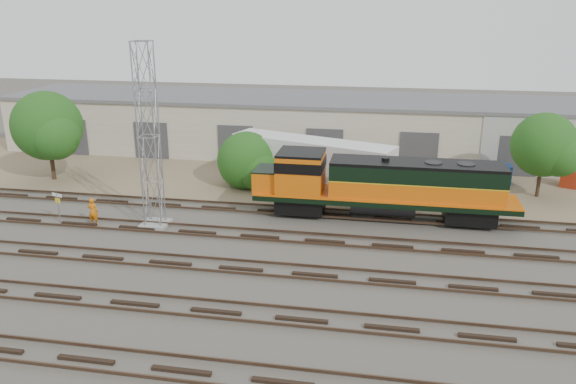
% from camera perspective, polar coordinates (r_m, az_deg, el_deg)
% --- Properties ---
extents(ground, '(140.00, 140.00, 0.00)m').
position_cam_1_polar(ground, '(33.14, -3.46, -5.64)').
color(ground, '#47423A').
rests_on(ground, ground).
extents(dirt_strip, '(80.00, 16.00, 0.02)m').
position_cam_1_polar(dirt_strip, '(46.95, 0.83, 1.73)').
color(dirt_strip, '#726047').
rests_on(dirt_strip, ground).
extents(tracks, '(80.00, 20.40, 0.28)m').
position_cam_1_polar(tracks, '(30.48, -4.80, -7.76)').
color(tracks, black).
rests_on(tracks, ground).
extents(warehouse, '(58.40, 10.40, 5.30)m').
position_cam_1_polar(warehouse, '(53.95, 2.30, 6.82)').
color(warehouse, beige).
rests_on(warehouse, ground).
extents(locomotive, '(17.09, 3.00, 4.11)m').
position_cam_1_polar(locomotive, '(37.08, 9.27, 0.70)').
color(locomotive, black).
rests_on(locomotive, tracks).
extents(signal_tower, '(1.70, 1.70, 11.54)m').
position_cam_1_polar(signal_tower, '(35.68, -13.93, 5.12)').
color(signal_tower, gray).
rests_on(signal_tower, ground).
extents(sign_post, '(0.82, 0.30, 2.09)m').
position_cam_1_polar(sign_post, '(39.05, -22.34, -0.96)').
color(sign_post, gray).
rests_on(sign_post, ground).
extents(worker, '(0.68, 0.47, 1.83)m').
position_cam_1_polar(worker, '(38.20, -19.20, -1.87)').
color(worker, orange).
rests_on(worker, ground).
extents(semi_trailer, '(12.89, 6.61, 3.93)m').
position_cam_1_polar(semi_trailer, '(42.53, 2.78, 3.38)').
color(semi_trailer, silver).
rests_on(semi_trailer, ground).
extents(dumpster_blue, '(1.73, 1.64, 1.50)m').
position_cam_1_polar(dumpster_blue, '(47.81, 20.64, 1.76)').
color(dumpster_blue, '#153F95').
rests_on(dumpster_blue, ground).
extents(dumpster_red, '(1.91, 1.85, 1.40)m').
position_cam_1_polar(dumpster_red, '(49.03, 26.85, 1.26)').
color(dumpster_red, '#9B2810').
rests_on(dumpster_red, ground).
extents(tree_west, '(5.76, 5.49, 7.18)m').
position_cam_1_polar(tree_west, '(48.37, -23.10, 5.98)').
color(tree_west, '#382619').
rests_on(tree_west, ground).
extents(tree_mid, '(4.81, 4.58, 4.58)m').
position_cam_1_polar(tree_mid, '(43.60, -3.98, 2.96)').
color(tree_mid, '#382619').
rests_on(tree_mid, ground).
extents(tree_east, '(4.88, 4.64, 6.27)m').
position_cam_1_polar(tree_east, '(44.51, 24.91, 4.15)').
color(tree_east, '#382619').
rests_on(tree_east, ground).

